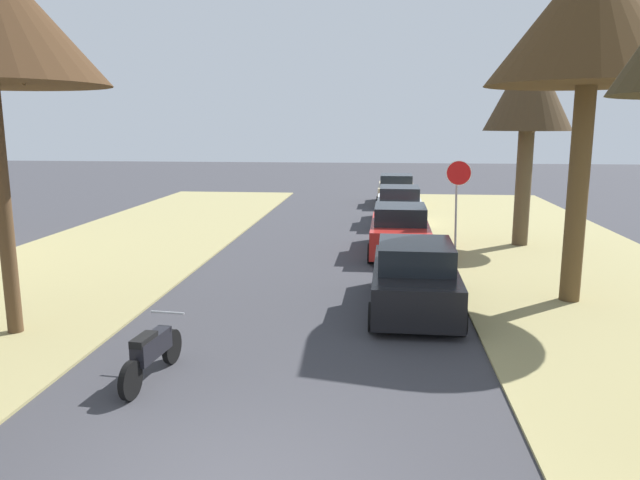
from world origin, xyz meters
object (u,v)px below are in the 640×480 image
Objects in this scene: stop_sign_far at (458,186)px; street_tree_right_mid_a at (592,19)px; parked_sedan_tan at (396,191)px; parked_motorcycle at (152,352)px; street_tree_right_mid_b at (529,91)px; parked_sedan_red at (400,231)px; parked_sedan_white at (399,206)px; parked_sedan_black at (414,278)px.

street_tree_right_mid_a reaches higher than stop_sign_far.
parked_sedan_tan is (-3.64, 17.31, -5.63)m from street_tree_right_mid_a.
stop_sign_far is 12.58m from parked_motorcycle.
street_tree_right_mid_a is at bearing -92.90° from street_tree_right_mid_b.
parked_sedan_red is 2.16× the size of parked_motorcycle.
parked_motorcycle is at bearing -147.25° from street_tree_right_mid_a.
street_tree_right_mid_a reaches higher than parked_sedan_white.
parked_sedan_red is (-1.85, -0.43, -1.44)m from stop_sign_far.
parked_sedan_tan reaches higher than parked_motorcycle.
street_tree_right_mid_b is 1.52× the size of parked_sedan_red.
parked_sedan_tan is (0.18, 12.13, 0.00)m from parked_sedan_red.
parked_sedan_black is at bearing -90.06° from parked_sedan_white.
parked_sedan_red is at bearing -166.91° from stop_sign_far.
street_tree_right_mid_b is at bearing -48.07° from parked_sedan_white.
street_tree_right_mid_a is (1.97, -5.61, 4.19)m from stop_sign_far.
parked_sedan_tan is at bearing 110.55° from street_tree_right_mid_b.
parked_sedan_red and parked_sedan_white have the same top height.
stop_sign_far is 5.98m from parked_sedan_white.
street_tree_right_mid_b is 3.28× the size of parked_motorcycle.
parked_sedan_white is (-4.00, 4.46, -4.47)m from street_tree_right_mid_b.
street_tree_right_mid_b is at bearing -69.45° from parked_sedan_tan.
parked_sedan_black is 18.22m from parked_sedan_tan.
street_tree_right_mid_b is (2.31, 1.09, 3.03)m from stop_sign_far.
parked_sedan_red and parked_sedan_tan have the same top height.
street_tree_right_mid_a is 1.77× the size of parked_sedan_red.
parked_sedan_tan is at bearing 101.87° from street_tree_right_mid_a.
street_tree_right_mid_a is 1.77× the size of parked_sedan_white.
parked_sedan_black is 1.00× the size of parked_sedan_red.
street_tree_right_mid_a is at bearing 13.85° from parked_sedan_black.
street_tree_right_mid_b is (0.34, 6.70, -1.16)m from street_tree_right_mid_a.
stop_sign_far is 0.66× the size of parked_sedan_black.
street_tree_right_mid_a is at bearing 32.75° from parked_motorcycle.
stop_sign_far is at bearing 75.33° from parked_sedan_black.
stop_sign_far is 0.44× the size of street_tree_right_mid_b.
parked_sedan_white is (0.16, 5.98, 0.00)m from parked_sedan_red.
stop_sign_far reaches higher than parked_sedan_red.
stop_sign_far is at bearing 60.39° from parked_motorcycle.
street_tree_right_mid_b reaches higher than parked_sedan_black.
street_tree_right_mid_b is at bearing 25.32° from stop_sign_far.
street_tree_right_mid_b is 15.37m from parked_motorcycle.
parked_sedan_red is 1.00× the size of parked_sedan_white.
parked_sedan_white and parked_sedan_tan have the same top height.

